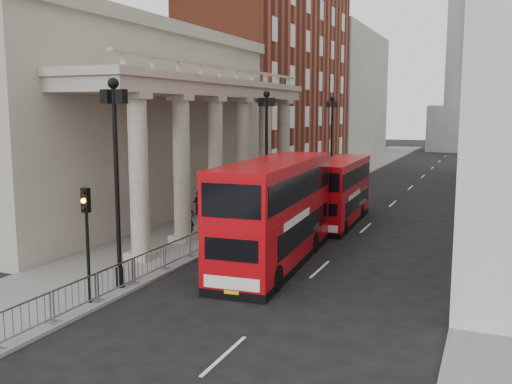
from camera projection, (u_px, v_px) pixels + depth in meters
The scene contains 18 objects.
ground at pixel (64, 326), 19.15m from camera, with size 260.00×260.00×0.00m, color black.
sidewalk_west at pixel (284, 196), 47.69m from camera, with size 6.00×140.00×0.12m, color slate.
sidewalk_east at pixel (497, 209), 41.39m from camera, with size 3.00×140.00×0.12m, color slate.
kerb at pixel (318, 198), 46.56m from camera, with size 0.20×140.00×0.14m, color slate.
portico_building at pixel (121, 128), 38.75m from camera, with size 9.00×28.00×12.00m, color gray.
brick_building at pixel (276, 77), 65.43m from camera, with size 9.00×32.00×22.00m, color maroon.
west_building_far at pixel (344, 93), 94.80m from camera, with size 9.00×30.00×20.00m, color gray.
monument_column at pixel (455, 59), 98.61m from camera, with size 8.00×8.00×54.20m.
lamp_post_south at pixel (116, 169), 22.34m from camera, with size 1.05×0.44×8.32m.
lamp_post_mid at pixel (267, 146), 36.95m from camera, with size 1.05×0.44×8.32m.
lamp_post_north at pixel (332, 136), 51.56m from camera, with size 1.05×0.44×8.32m.
traffic_light at pixel (86, 224), 20.71m from camera, with size 0.28×0.33×4.30m.
crowd_barriers at pixel (97, 287), 21.23m from camera, with size 0.50×18.75×1.10m.
bus_near at pixel (275, 210), 26.60m from camera, with size 3.47×11.52×4.91m.
bus_far at pixel (340, 190), 36.37m from camera, with size 2.67×9.54×4.08m.
pedestrian_a at pixel (189, 220), 32.11m from camera, with size 0.70×0.46×1.92m, color black.
pedestrian_b at pixel (198, 203), 38.71m from camera, with size 0.82×0.64×1.68m, color black.
pedestrian_c at pixel (263, 196), 41.14m from camera, with size 0.94×0.61×1.93m, color black.
Camera 1 is at (13.04, -14.40, 7.20)m, focal length 40.00 mm.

